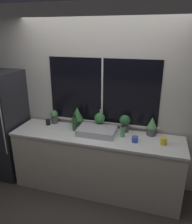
{
  "coord_description": "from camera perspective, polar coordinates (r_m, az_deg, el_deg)",
  "views": [
    {
      "loc": [
        0.8,
        -2.4,
        2.28
      ],
      "look_at": [
        0.0,
        0.3,
        1.26
      ],
      "focal_mm": 35.0,
      "sensor_mm": 36.0,
      "label": 1
    }
  ],
  "objects": [
    {
      "name": "mug_black",
      "position": [
        3.54,
        -12.4,
        -2.61
      ],
      "size": [
        0.07,
        0.07,
        0.09
      ],
      "color": "black",
      "rests_on": "counter"
    },
    {
      "name": "mug_yellow",
      "position": [
        3.0,
        17.19,
        -7.23
      ],
      "size": [
        0.09,
        0.09,
        0.1
      ],
      "color": "gold",
      "rests_on": "counter"
    },
    {
      "name": "bottle_tall",
      "position": [
        3.25,
        -5.57,
        -3.07
      ],
      "size": [
        0.07,
        0.07,
        0.26
      ],
      "color": "#235128",
      "rests_on": "counter"
    },
    {
      "name": "potted_plant_right",
      "position": [
        3.2,
        7.52,
        -2.64
      ],
      "size": [
        0.15,
        0.15,
        0.26
      ],
      "color": "#4C4C51",
      "rests_on": "counter"
    },
    {
      "name": "wall_left",
      "position": [
        5.03,
        -21.14,
        7.88
      ],
      "size": [
        0.06,
        7.0,
        2.7
      ],
      "color": "#BCB7AD",
      "rests_on": "ground_plane"
    },
    {
      "name": "potted_plant_far_right",
      "position": [
        3.18,
        14.38,
        -3.55
      ],
      "size": [
        0.14,
        0.14,
        0.27
      ],
      "color": "#4C4C51",
      "rests_on": "counter"
    },
    {
      "name": "potted_plant_center",
      "position": [
        3.28,
        0.97,
        -1.93
      ],
      "size": [
        0.16,
        0.16,
        0.25
      ],
      "color": "#4C4C51",
      "rests_on": "counter"
    },
    {
      "name": "potted_plant_left",
      "position": [
        3.37,
        -4.92,
        -0.74
      ],
      "size": [
        0.18,
        0.18,
        0.31
      ],
      "color": "#4C4C51",
      "rests_on": "counter"
    },
    {
      "name": "wall_back",
      "position": [
        3.31,
        1.79,
        3.54
      ],
      "size": [
        8.0,
        0.09,
        2.7
      ],
      "color": "#BCB7AD",
      "rests_on": "ground_plane"
    },
    {
      "name": "counter",
      "position": [
        3.36,
        -0.02,
        -13.03
      ],
      "size": [
        2.46,
        0.62,
        0.91
      ],
      "color": "beige",
      "rests_on": "ground_plane"
    },
    {
      "name": "sink",
      "position": [
        3.15,
        0.23,
        -4.97
      ],
      "size": [
        0.54,
        0.4,
        0.31
      ],
      "color": "#ADADB2",
      "rests_on": "counter"
    },
    {
      "name": "ground_plane",
      "position": [
        3.41,
        -1.56,
        -22.13
      ],
      "size": [
        14.0,
        14.0,
        0.0
      ],
      "primitive_type": "plane",
      "color": "#38332D"
    },
    {
      "name": "soap_bottle",
      "position": [
        3.08,
        6.94,
        -5.14
      ],
      "size": [
        0.06,
        0.06,
        0.18
      ],
      "color": "#519E5B",
      "rests_on": "counter"
    },
    {
      "name": "refrigerator",
      "position": [
        3.91,
        -23.22,
        -2.96
      ],
      "size": [
        0.67,
        0.7,
        1.74
      ],
      "color": "#232328",
      "rests_on": "ground_plane"
    },
    {
      "name": "potted_plant_far_left",
      "position": [
        3.55,
        -10.85,
        -1.11
      ],
      "size": [
        0.12,
        0.12,
        0.22
      ],
      "color": "#4C4C51",
      "rests_on": "counter"
    },
    {
      "name": "mug_blue",
      "position": [
        2.97,
        10.13,
        -7.04
      ],
      "size": [
        0.08,
        0.08,
        0.08
      ],
      "color": "#3351AD",
      "rests_on": "counter"
    }
  ]
}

